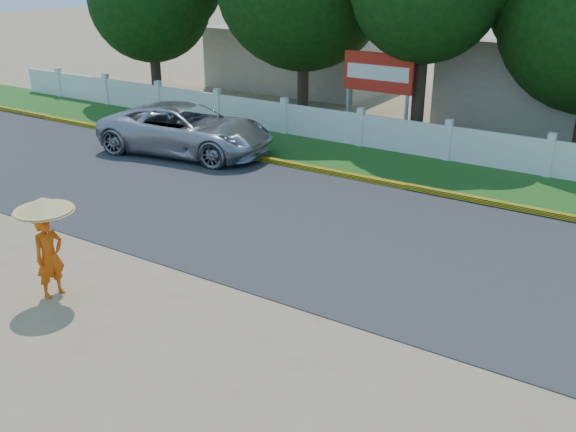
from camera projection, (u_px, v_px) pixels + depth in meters
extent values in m
plane|color=#9E8460|center=(227.00, 321.00, 11.27)|extent=(120.00, 120.00, 0.00)
cube|color=#38383A|center=(346.00, 233.00, 14.78)|extent=(60.00, 7.00, 0.02)
cube|color=#2D601E|center=(429.00, 172.00, 18.88)|extent=(60.00, 3.50, 0.03)
cube|color=yellow|center=(407.00, 187.00, 17.53)|extent=(40.00, 0.18, 0.16)
cube|color=silver|center=(447.00, 143.00, 19.81)|extent=(40.00, 0.10, 1.10)
cube|color=#B7AD99|center=(302.00, 58.00, 30.55)|extent=(8.00, 5.00, 2.80)
imported|color=#A2A4AA|center=(187.00, 129.00, 20.49)|extent=(5.96, 3.43, 1.57)
imported|color=#D8500B|center=(49.00, 257.00, 11.84)|extent=(0.43, 0.61, 1.58)
cylinder|color=#97969C|center=(46.00, 227.00, 11.59)|extent=(0.02, 0.02, 1.03)
cone|color=tan|center=(43.00, 204.00, 11.42)|extent=(1.08, 1.08, 0.26)
cylinder|color=gray|center=(348.00, 107.00, 22.52)|extent=(0.12, 0.12, 2.00)
cylinder|color=gray|center=(406.00, 115.00, 21.42)|extent=(0.12, 0.12, 2.00)
cube|color=red|center=(378.00, 72.00, 21.48)|extent=(2.50, 0.12, 1.30)
cube|color=silver|center=(377.00, 73.00, 21.43)|extent=(2.25, 0.02, 0.49)
cylinder|color=#473828|center=(156.00, 67.00, 27.96)|extent=(0.44, 0.44, 2.79)
cylinder|color=#473828|center=(419.00, 86.00, 21.64)|extent=(0.44, 0.44, 3.70)
cylinder|color=#473828|center=(303.00, 74.00, 25.16)|extent=(0.44, 0.44, 3.25)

